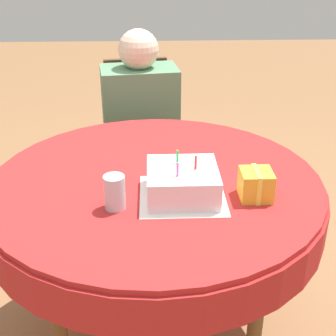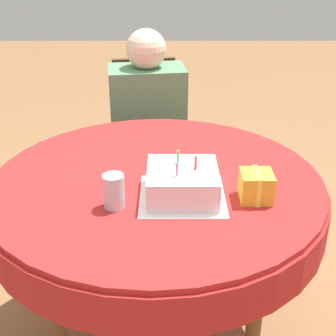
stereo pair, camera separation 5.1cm
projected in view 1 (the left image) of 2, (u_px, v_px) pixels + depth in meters
ground_plane at (157, 335)px, 1.96m from camera, size 12.00×12.00×0.00m
dining_table at (156, 200)px, 1.67m from camera, size 1.17×1.17×0.75m
chair at (140, 141)px, 2.56m from camera, size 0.42×0.42×0.92m
person at (141, 116)px, 2.40m from camera, size 0.41×0.37×1.10m
napkin at (182, 195)px, 1.52m from camera, size 0.27×0.27×0.00m
birthday_cake at (182, 182)px, 1.49m from camera, size 0.22×0.22×0.14m
drinking_glass at (115, 192)px, 1.43m from camera, size 0.07×0.07×0.11m
gift_box at (256, 185)px, 1.49m from camera, size 0.10×0.11×0.10m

